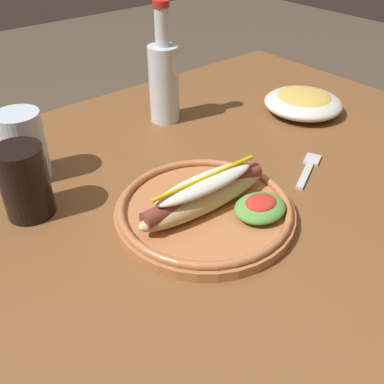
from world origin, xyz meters
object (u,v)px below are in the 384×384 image
at_px(water_cup, 24,146).
at_px(glass_bottle, 164,79).
at_px(hot_dog_plate, 208,206).
at_px(soda_cup, 25,182).
at_px(fork, 309,168).
at_px(side_bowl, 303,102).

bearing_deg(water_cup, glass_bottle, 5.55).
xyz_separation_m(hot_dog_plate, glass_bottle, (0.15, 0.31, 0.07)).
height_order(soda_cup, water_cup, water_cup).
height_order(fork, glass_bottle, glass_bottle).
bearing_deg(hot_dog_plate, fork, -2.91).
bearing_deg(glass_bottle, fork, -76.63).
height_order(hot_dog_plate, fork, hot_dog_plate).
bearing_deg(glass_bottle, water_cup, -174.45).
bearing_deg(soda_cup, fork, -24.26).
bearing_deg(soda_cup, side_bowl, -3.36).
relative_size(soda_cup, water_cup, 0.95).
distance_m(fork, water_cup, 0.49).
distance_m(water_cup, glass_bottle, 0.32).
bearing_deg(hot_dog_plate, water_cup, 119.80).
bearing_deg(fork, side_bowl, 16.17).
bearing_deg(fork, glass_bottle, 77.91).
height_order(water_cup, side_bowl, water_cup).
bearing_deg(soda_cup, water_cup, 68.07).
bearing_deg(soda_cup, glass_bottle, 20.10).
distance_m(hot_dog_plate, glass_bottle, 0.35).
bearing_deg(hot_dog_plate, soda_cup, 137.78).
height_order(soda_cup, glass_bottle, glass_bottle).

